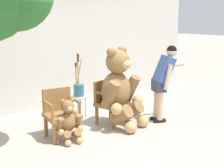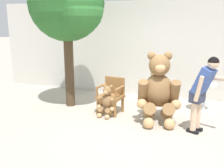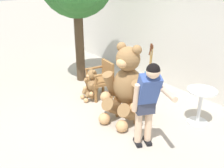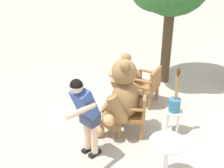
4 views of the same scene
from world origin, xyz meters
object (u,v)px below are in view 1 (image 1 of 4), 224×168
object	(u,v)px
person_visitor	(164,77)
brush_bucket	(79,88)
wooden_chair_right	(110,101)
white_stool	(79,101)
round_side_table	(122,87)
teddy_bear_large	(120,88)
teddy_bear_small	(69,121)
wooden_chair_left	(61,112)

from	to	relation	value
person_visitor	brush_bucket	world-z (taller)	person_visitor
wooden_chair_right	white_stool	size ratio (longest dim) A/B	1.87
wooden_chair_right	brush_bucket	distance (m)	0.77
wooden_chair_right	white_stool	distance (m)	0.75
brush_bucket	round_side_table	world-z (taller)	brush_bucket
teddy_bear_large	round_side_table	bearing A→B (deg)	46.15
brush_bucket	round_side_table	xyz separation A→B (m)	(1.29, 0.08, -0.20)
wooden_chair_right	teddy_bear_large	xyz separation A→B (m)	(0.03, -0.26, 0.30)
teddy_bear_small	round_side_table	bearing A→B (deg)	25.87
person_visitor	brush_bucket	xyz separation A→B (m)	(-1.18, 1.30, -0.27)
wooden_chair_left	teddy_bear_large	bearing A→B (deg)	-12.69
wooden_chair_right	person_visitor	xyz separation A→B (m)	(0.92, -0.60, 0.46)
brush_bucket	teddy_bear_small	bearing A→B (deg)	-132.19
wooden_chair_right	round_side_table	size ratio (longest dim) A/B	1.19
teddy_bear_large	white_stool	world-z (taller)	teddy_bear_large
teddy_bear_large	teddy_bear_small	xyz separation A→B (m)	(-1.18, -0.02, -0.39)
wooden_chair_left	teddy_bear_large	xyz separation A→B (m)	(1.17, -0.26, 0.30)
wooden_chair_left	round_side_table	size ratio (longest dim) A/B	1.19
wooden_chair_left	person_visitor	bearing A→B (deg)	-16.23
wooden_chair_right	teddy_bear_large	size ratio (longest dim) A/B	0.55
teddy_bear_small	person_visitor	world-z (taller)	person_visitor
wooden_chair_right	round_side_table	xyz separation A→B (m)	(1.03, 0.78, -0.01)
wooden_chair_left	person_visitor	distance (m)	2.19
teddy_bear_large	person_visitor	distance (m)	0.96
person_visitor	round_side_table	world-z (taller)	person_visitor
teddy_bear_large	white_stool	distance (m)	1.08
wooden_chair_right	teddy_bear_small	distance (m)	1.19
teddy_bear_small	wooden_chair_left	bearing A→B (deg)	86.66
teddy_bear_small	brush_bucket	distance (m)	1.35
white_stool	wooden_chair_right	bearing A→B (deg)	-69.63
teddy_bear_small	person_visitor	size ratio (longest dim) A/B	0.49
person_visitor	white_stool	size ratio (longest dim) A/B	3.37
teddy_bear_small	white_stool	bearing A→B (deg)	47.73
round_side_table	wooden_chair_right	bearing A→B (deg)	-143.00
person_visitor	white_stool	xyz separation A→B (m)	(-1.18, 1.30, -0.56)
white_stool	brush_bucket	distance (m)	0.29
person_visitor	round_side_table	xyz separation A→B (m)	(0.11, 1.37, -0.47)
wooden_chair_right	white_stool	bearing A→B (deg)	110.37
teddy_bear_small	person_visitor	distance (m)	2.16
wooden_chair_left	brush_bucket	xyz separation A→B (m)	(0.87, 0.70, 0.19)
teddy_bear_small	teddy_bear_large	bearing A→B (deg)	0.91
white_stool	person_visitor	bearing A→B (deg)	-47.70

